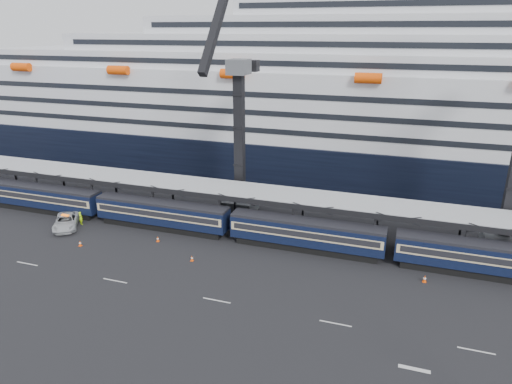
# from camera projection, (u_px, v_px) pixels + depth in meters

# --- Properties ---
(ground) EXTENTS (260.00, 260.00, 0.00)m
(ground) POSITION_uv_depth(u_px,v_px,m) (362.00, 304.00, 45.37)
(ground) COLOR black
(ground) RESTS_ON ground
(lane_markings) EXTENTS (111.00, 4.27, 0.02)m
(lane_markings) POSITION_uv_depth(u_px,v_px,m) (454.00, 355.00, 38.26)
(lane_markings) COLOR beige
(lane_markings) RESTS_ON ground
(train) EXTENTS (133.05, 3.00, 4.05)m
(train) POSITION_uv_depth(u_px,v_px,m) (333.00, 237.00, 54.94)
(train) COLOR black
(train) RESTS_ON ground
(canopy) EXTENTS (130.00, 6.25, 5.53)m
(canopy) POSITION_uv_depth(u_px,v_px,m) (378.00, 206.00, 56.09)
(canopy) COLOR #979A9F
(canopy) RESTS_ON ground
(cruise_ship) EXTENTS (214.09, 28.84, 34.00)m
(cruise_ship) POSITION_uv_depth(u_px,v_px,m) (389.00, 108.00, 82.55)
(cruise_ship) COLOR black
(cruise_ship) RESTS_ON ground
(crane_dark_near) EXTENTS (4.50, 17.75, 35.08)m
(crane_dark_near) POSITION_uv_depth(u_px,v_px,m) (238.00, 134.00, 63.91)
(crane_dark_near) COLOR #46484D
(crane_dark_near) RESTS_ON ground
(pickup_truck) EXTENTS (5.85, 6.96, 1.77)m
(pickup_truck) POSITION_uv_depth(u_px,v_px,m) (66.00, 222.00, 62.55)
(pickup_truck) COLOR #A8ACB0
(pickup_truck) RESTS_ON ground
(worker) EXTENTS (0.81, 0.69, 1.89)m
(worker) POSITION_uv_depth(u_px,v_px,m) (81.00, 218.00, 63.56)
(worker) COLOR #B9FF0D
(worker) RESTS_ON ground
(traffic_cone_a) EXTENTS (0.38, 0.38, 0.76)m
(traffic_cone_a) POSITION_uv_depth(u_px,v_px,m) (80.00, 243.00, 57.41)
(traffic_cone_a) COLOR #FF4E08
(traffic_cone_a) RESTS_ON ground
(traffic_cone_b) EXTENTS (0.37, 0.37, 0.73)m
(traffic_cone_b) POSITION_uv_depth(u_px,v_px,m) (158.00, 239.00, 58.61)
(traffic_cone_b) COLOR #FF4E08
(traffic_cone_b) RESTS_ON ground
(traffic_cone_c) EXTENTS (0.36, 0.36, 0.71)m
(traffic_cone_c) POSITION_uv_depth(u_px,v_px,m) (192.00, 258.00, 53.71)
(traffic_cone_c) COLOR #FF4E08
(traffic_cone_c) RESTS_ON ground
(traffic_cone_d) EXTENTS (0.42, 0.42, 0.83)m
(traffic_cone_d) POSITION_uv_depth(u_px,v_px,m) (425.00, 279.00, 49.22)
(traffic_cone_d) COLOR #FF4E08
(traffic_cone_d) RESTS_ON ground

